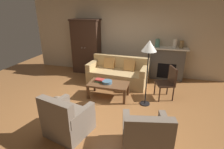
{
  "coord_description": "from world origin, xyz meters",
  "views": [
    {
      "loc": [
        1.28,
        -3.8,
        2.42
      ],
      "look_at": [
        -0.0,
        0.79,
        0.55
      ],
      "focal_mm": 28.18,
      "sensor_mm": 36.0,
      "label": 1
    }
  ],
  "objects_px": {
    "coffee_table": "(108,85)",
    "armchair_near_right": "(145,138)",
    "armoire": "(86,46)",
    "mantel_vase_cream": "(175,44)",
    "armchair_near_left": "(67,120)",
    "floor_lamp": "(149,50)",
    "fruit_bowl": "(107,82)",
    "mantel_vase_jade": "(158,43)",
    "fireplace": "(167,63)",
    "couch": "(118,74)",
    "dog": "(60,101)",
    "mantel_vase_bronze": "(181,44)",
    "book_stack": "(100,80)",
    "side_chair_wooden": "(168,81)"
  },
  "relations": [
    {
      "from": "armoire",
      "to": "mantel_vase_bronze",
      "type": "distance_m",
      "value": 3.34
    },
    {
      "from": "floor_lamp",
      "to": "mantel_vase_cream",
      "type": "bearing_deg",
      "value": 70.2
    },
    {
      "from": "fireplace",
      "to": "mantel_vase_cream",
      "type": "bearing_deg",
      "value": -5.69
    },
    {
      "from": "armoire",
      "to": "couch",
      "type": "distance_m",
      "value": 1.73
    },
    {
      "from": "coffee_table",
      "to": "armoire",
      "type": "bearing_deg",
      "value": 128.0
    },
    {
      "from": "mantel_vase_jade",
      "to": "armoire",
      "type": "bearing_deg",
      "value": -178.66
    },
    {
      "from": "coffee_table",
      "to": "mantel_vase_jade",
      "type": "xyz_separation_m",
      "value": [
        1.18,
        1.84,
        0.89
      ]
    },
    {
      "from": "armchair_near_left",
      "to": "floor_lamp",
      "type": "relative_size",
      "value": 0.55
    },
    {
      "from": "fruit_bowl",
      "to": "dog",
      "type": "distance_m",
      "value": 1.34
    },
    {
      "from": "armchair_near_left",
      "to": "side_chair_wooden",
      "type": "bearing_deg",
      "value": 47.3
    },
    {
      "from": "mantel_vase_bronze",
      "to": "armchair_near_right",
      "type": "height_order",
      "value": "mantel_vase_bronze"
    },
    {
      "from": "armoire",
      "to": "fruit_bowl",
      "type": "distance_m",
      "value": 2.3
    },
    {
      "from": "mantel_vase_cream",
      "to": "book_stack",
      "type": "bearing_deg",
      "value": -138.24
    },
    {
      "from": "dog",
      "to": "fireplace",
      "type": "bearing_deg",
      "value": 48.33
    },
    {
      "from": "couch",
      "to": "mantel_vase_bronze",
      "type": "distance_m",
      "value": 2.28
    },
    {
      "from": "mantel_vase_jade",
      "to": "mantel_vase_cream",
      "type": "relative_size",
      "value": 0.95
    },
    {
      "from": "mantel_vase_bronze",
      "to": "floor_lamp",
      "type": "relative_size",
      "value": 0.15
    },
    {
      "from": "coffee_table",
      "to": "armchair_near_right",
      "type": "distance_m",
      "value": 2.14
    },
    {
      "from": "book_stack",
      "to": "fruit_bowl",
      "type": "bearing_deg",
      "value": -12.99
    },
    {
      "from": "book_stack",
      "to": "mantel_vase_bronze",
      "type": "distance_m",
      "value": 2.94
    },
    {
      "from": "coffee_table",
      "to": "dog",
      "type": "xyz_separation_m",
      "value": [
        -0.94,
        -0.96,
        -0.12
      ]
    },
    {
      "from": "mantel_vase_jade",
      "to": "armchair_near_left",
      "type": "xyz_separation_m",
      "value": [
        -1.52,
        -3.53,
        -0.94
      ]
    },
    {
      "from": "mantel_vase_bronze",
      "to": "floor_lamp",
      "type": "bearing_deg",
      "value": -114.81
    },
    {
      "from": "armchair_near_right",
      "to": "floor_lamp",
      "type": "xyz_separation_m",
      "value": [
        -0.16,
        1.66,
        1.14
      ]
    },
    {
      "from": "mantel_vase_jade",
      "to": "fireplace",
      "type": "bearing_deg",
      "value": 2.7
    },
    {
      "from": "fireplace",
      "to": "armchair_near_left",
      "type": "xyz_separation_m",
      "value": [
        -1.9,
        -3.54,
        -0.25
      ]
    },
    {
      "from": "fireplace",
      "to": "armoire",
      "type": "relative_size",
      "value": 0.63
    },
    {
      "from": "fireplace",
      "to": "armchair_near_right",
      "type": "relative_size",
      "value": 1.38
    },
    {
      "from": "floor_lamp",
      "to": "fireplace",
      "type": "bearing_deg",
      "value": 75.13
    },
    {
      "from": "fruit_bowl",
      "to": "coffee_table",
      "type": "bearing_deg",
      "value": 5.06
    },
    {
      "from": "fireplace",
      "to": "mantel_vase_cream",
      "type": "distance_m",
      "value": 0.72
    },
    {
      "from": "fireplace",
      "to": "coffee_table",
      "type": "bearing_deg",
      "value": -130.09
    },
    {
      "from": "armoire",
      "to": "mantel_vase_cream",
      "type": "height_order",
      "value": "armoire"
    },
    {
      "from": "couch",
      "to": "side_chair_wooden",
      "type": "xyz_separation_m",
      "value": [
        1.56,
        -0.64,
        0.19
      ]
    },
    {
      "from": "dog",
      "to": "couch",
      "type": "bearing_deg",
      "value": 64.31
    },
    {
      "from": "fireplace",
      "to": "fruit_bowl",
      "type": "distance_m",
      "value": 2.45
    },
    {
      "from": "armchair_near_left",
      "to": "mantel_vase_jade",
      "type": "bearing_deg",
      "value": 66.65
    },
    {
      "from": "dog",
      "to": "floor_lamp",
      "type": "bearing_deg",
      "value": 23.04
    },
    {
      "from": "book_stack",
      "to": "floor_lamp",
      "type": "distance_m",
      "value": 1.64
    },
    {
      "from": "armchair_near_right",
      "to": "dog",
      "type": "bearing_deg",
      "value": 159.2
    },
    {
      "from": "mantel_vase_cream",
      "to": "armchair_near_left",
      "type": "relative_size",
      "value": 0.3
    },
    {
      "from": "armoire",
      "to": "armchair_near_right",
      "type": "distance_m",
      "value": 4.44
    },
    {
      "from": "couch",
      "to": "armchair_near_left",
      "type": "height_order",
      "value": "armchair_near_left"
    },
    {
      "from": "coffee_table",
      "to": "floor_lamp",
      "type": "relative_size",
      "value": 0.66
    },
    {
      "from": "fruit_bowl",
      "to": "mantel_vase_jade",
      "type": "height_order",
      "value": "mantel_vase_jade"
    },
    {
      "from": "mantel_vase_jade",
      "to": "mantel_vase_cream",
      "type": "xyz_separation_m",
      "value": [
        0.56,
        0.0,
        0.01
      ]
    },
    {
      "from": "coffee_table",
      "to": "armchair_near_left",
      "type": "distance_m",
      "value": 1.72
    },
    {
      "from": "book_stack",
      "to": "armchair_near_right",
      "type": "bearing_deg",
      "value": -51.4
    },
    {
      "from": "floor_lamp",
      "to": "dog",
      "type": "distance_m",
      "value": 2.47
    },
    {
      "from": "fireplace",
      "to": "mantel_vase_jade",
      "type": "relative_size",
      "value": 4.72
    }
  ]
}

